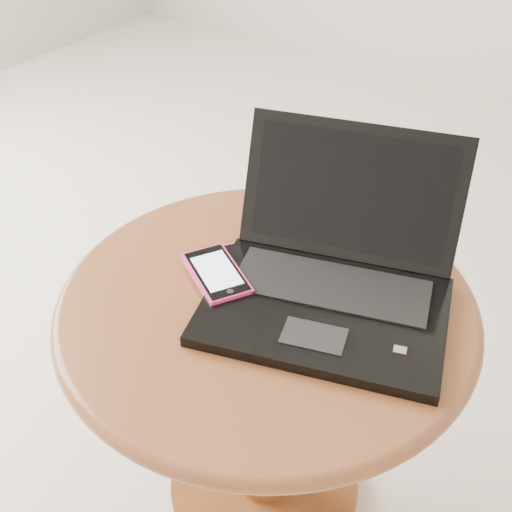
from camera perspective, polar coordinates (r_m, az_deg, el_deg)
The scene contains 4 objects.
table at distance 0.97m, azimuth 0.88°, elevation -8.09°, with size 0.59×0.59×0.47m.
laptop at distance 0.88m, azimuth 6.75°, elevation -1.67°, with size 0.39×0.38×0.20m.
phone_black at distance 0.94m, azimuth -2.67°, elevation -1.10°, with size 0.12×0.11×0.01m.
phone_pink at distance 0.91m, azimuth -3.49°, elevation -1.63°, with size 0.13×0.12×0.01m.
Camera 1 is at (0.42, -0.56, 1.06)m, focal length 45.24 mm.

